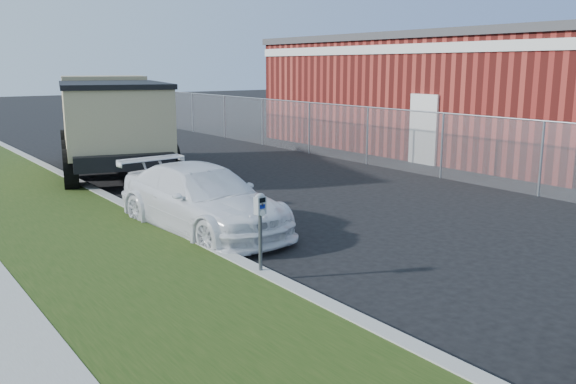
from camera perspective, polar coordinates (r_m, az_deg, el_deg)
ground at (r=10.57m, az=9.41°, el=-5.31°), size 120.00×120.00×0.00m
streetside at (r=9.71m, az=-24.32°, el=-7.35°), size 6.12×50.00×0.15m
chainlink_fence at (r=19.40m, az=7.47°, el=6.30°), size 0.06×30.06×30.00m
brick_building at (r=24.45m, az=16.34°, el=9.06°), size 9.20×14.20×4.17m
parking_meter at (r=8.72m, az=-2.62°, el=-2.22°), size 0.17×0.13×1.18m
white_wagon at (r=11.57m, az=-8.04°, el=-0.64°), size 2.05×4.36×1.23m
dump_truck at (r=18.68m, az=-16.25°, el=6.60°), size 4.34×7.43×2.75m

